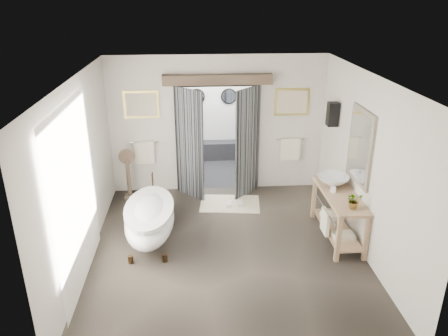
{
  "coord_description": "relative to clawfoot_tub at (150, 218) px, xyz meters",
  "views": [
    {
      "loc": [
        -0.49,
        -6.29,
        4.08
      ],
      "look_at": [
        0.0,
        0.6,
        1.25
      ],
      "focal_mm": 35.0,
      "sensor_mm": 36.0,
      "label": 1
    }
  ],
  "objects": [
    {
      "name": "ground_plane",
      "position": [
        1.29,
        -0.38,
        -0.45
      ],
      "size": [
        5.0,
        5.0,
        0.0
      ],
      "primitive_type": "plane",
      "color": "#50483E"
    },
    {
      "name": "room_shell",
      "position": [
        1.26,
        -0.51,
        1.41
      ],
      "size": [
        4.52,
        5.02,
        2.91
      ],
      "color": "beige",
      "rests_on": "ground_plane"
    },
    {
      "name": "shower_room",
      "position": [
        1.29,
        3.61,
        0.46
      ],
      "size": [
        2.22,
        2.01,
        2.51
      ],
      "color": "#25262A",
      "rests_on": "ground_plane"
    },
    {
      "name": "back_wall_dressing",
      "position": [
        1.29,
        1.93,
        1.12
      ],
      "size": [
        3.82,
        0.71,
        2.52
      ],
      "color": "black",
      "rests_on": "ground_plane"
    },
    {
      "name": "clawfoot_tub",
      "position": [
        0.0,
        0.0,
        0.0
      ],
      "size": [
        0.84,
        1.87,
        0.91
      ],
      "color": "#3C2816",
      "rests_on": "ground_plane"
    },
    {
      "name": "vanity",
      "position": [
        3.25,
        -0.12,
        0.06
      ],
      "size": [
        0.57,
        1.6,
        0.85
      ],
      "color": "tan",
      "rests_on": "ground_plane"
    },
    {
      "name": "pedestal_mirror",
      "position": [
        -0.58,
        1.7,
        0.03
      ],
      "size": [
        0.33,
        0.21,
        1.11
      ],
      "color": "brown",
      "rests_on": "ground_plane"
    },
    {
      "name": "rug",
      "position": [
        1.49,
        1.31,
        -0.44
      ],
      "size": [
        1.28,
        0.93,
        0.01
      ],
      "primitive_type": "cube",
      "rotation": [
        0.0,
        0.0,
        -0.11
      ],
      "color": "beige",
      "rests_on": "ground_plane"
    },
    {
      "name": "slippers",
      "position": [
        1.59,
        1.25,
        -0.41
      ],
      "size": [
        0.36,
        0.26,
        0.05
      ],
      "color": "silver",
      "rests_on": "rug"
    },
    {
      "name": "basin",
      "position": [
        3.23,
        0.22,
        0.5
      ],
      "size": [
        0.74,
        0.74,
        0.19
      ],
      "primitive_type": "imported",
      "rotation": [
        0.0,
        0.0,
        -0.41
      ],
      "color": "white",
      "rests_on": "vanity"
    },
    {
      "name": "plant",
      "position": [
        3.3,
        -0.64,
        0.54
      ],
      "size": [
        0.27,
        0.24,
        0.27
      ],
      "primitive_type": "imported",
      "rotation": [
        0.0,
        0.0,
        0.1
      ],
      "color": "gray",
      "rests_on": "vanity"
    },
    {
      "name": "soap_bottle_a",
      "position": [
        3.16,
        -0.03,
        0.5
      ],
      "size": [
        0.11,
        0.11,
        0.19
      ],
      "primitive_type": "imported",
      "rotation": [
        0.0,
        0.0,
        -0.4
      ],
      "color": "gray",
      "rests_on": "vanity"
    },
    {
      "name": "soap_bottle_b",
      "position": [
        3.16,
        0.46,
        0.5
      ],
      "size": [
        0.16,
        0.16,
        0.18
      ],
      "primitive_type": "imported",
      "rotation": [
        0.0,
        0.0,
        0.15
      ],
      "color": "gray",
      "rests_on": "vanity"
    }
  ]
}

